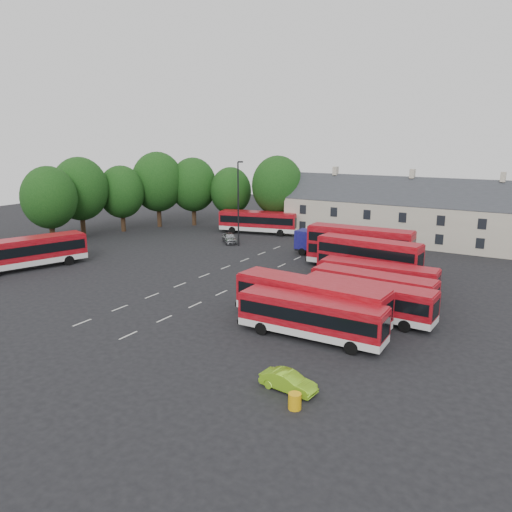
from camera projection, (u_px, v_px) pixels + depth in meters
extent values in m
plane|color=black|center=(192.00, 280.00, 50.94)|extent=(140.00, 140.00, 0.00)
cube|color=beige|center=(82.00, 323.00, 39.27)|extent=(0.15, 1.80, 0.01)
cube|color=beige|center=(120.00, 308.00, 42.60)|extent=(0.15, 1.80, 0.01)
cube|color=beige|center=(152.00, 296.00, 45.93)|extent=(0.15, 1.80, 0.01)
cube|color=beige|center=(180.00, 285.00, 49.27)|extent=(0.15, 1.80, 0.01)
cube|color=beige|center=(204.00, 275.00, 52.60)|extent=(0.15, 1.80, 0.01)
cube|color=beige|center=(226.00, 267.00, 55.93)|extent=(0.15, 1.80, 0.01)
cube|color=beige|center=(245.00, 260.00, 59.27)|extent=(0.15, 1.80, 0.01)
cube|color=beige|center=(262.00, 253.00, 62.60)|extent=(0.15, 1.80, 0.01)
cube|color=beige|center=(277.00, 247.00, 65.93)|extent=(0.15, 1.80, 0.01)
cube|color=beige|center=(128.00, 335.00, 36.76)|extent=(0.15, 1.80, 0.01)
cube|color=beige|center=(164.00, 319.00, 40.09)|extent=(0.15, 1.80, 0.01)
cube|color=beige|center=(195.00, 305.00, 43.43)|extent=(0.15, 1.80, 0.01)
cube|color=beige|center=(221.00, 293.00, 46.76)|extent=(0.15, 1.80, 0.01)
cube|color=beige|center=(244.00, 282.00, 50.09)|extent=(0.15, 1.80, 0.01)
cube|color=beige|center=(264.00, 273.00, 53.43)|extent=(0.15, 1.80, 0.01)
cube|color=beige|center=(282.00, 265.00, 56.76)|extent=(0.15, 1.80, 0.01)
cube|color=beige|center=(297.00, 258.00, 60.09)|extent=(0.15, 1.80, 0.01)
cube|color=beige|center=(311.00, 252.00, 63.43)|extent=(0.15, 1.80, 0.01)
cylinder|color=black|center=(52.00, 231.00, 67.36)|extent=(0.70, 0.70, 3.85)
ellipsoid|color=#0F360E|center=(49.00, 198.00, 66.32)|extent=(7.26, 7.26, 8.35)
cylinder|color=black|center=(83.00, 222.00, 72.82)|extent=(0.70, 0.70, 4.20)
ellipsoid|color=#0F360E|center=(80.00, 189.00, 71.68)|extent=(7.92, 7.92, 9.11)
cylinder|color=black|center=(123.00, 219.00, 76.88)|extent=(0.70, 0.70, 3.67)
ellipsoid|color=#0F360E|center=(121.00, 192.00, 75.88)|extent=(6.93, 6.93, 7.97)
cylinder|color=black|center=(159.00, 213.00, 80.79)|extent=(0.70, 0.70, 4.38)
ellipsoid|color=#0F360E|center=(158.00, 182.00, 79.61)|extent=(8.25, 8.25, 9.49)
cylinder|color=black|center=(194.00, 213.00, 82.16)|extent=(0.70, 0.70, 4.02)
ellipsoid|color=#0F360E|center=(193.00, 185.00, 81.07)|extent=(7.59, 7.59, 8.73)
cylinder|color=black|center=(231.00, 216.00, 80.88)|extent=(0.70, 0.70, 3.50)
ellipsoid|color=#0F360E|center=(231.00, 191.00, 79.93)|extent=(6.60, 6.60, 7.59)
cylinder|color=black|center=(277.00, 217.00, 77.62)|extent=(0.70, 0.70, 4.20)
ellipsoid|color=#0F360E|center=(278.00, 186.00, 76.48)|extent=(7.92, 7.92, 9.11)
cube|color=beige|center=(409.00, 223.00, 68.27)|extent=(35.00, 7.00, 5.50)
cube|color=#2D3035|center=(410.00, 203.00, 67.63)|extent=(35.70, 7.13, 7.13)
cube|color=beige|center=(335.00, 171.00, 72.23)|extent=(0.60, 0.90, 1.20)
cube|color=beige|center=(412.00, 174.00, 66.71)|extent=(0.60, 0.90, 1.20)
cube|color=beige|center=(503.00, 177.00, 61.19)|extent=(0.60, 0.90, 1.20)
cube|color=silver|center=(311.00, 329.00, 35.96)|extent=(10.85, 2.64, 0.54)
cube|color=maroon|center=(311.00, 313.00, 35.67)|extent=(10.85, 2.64, 1.92)
cube|color=black|center=(311.00, 312.00, 35.66)|extent=(10.42, 2.69, 0.93)
cube|color=maroon|center=(312.00, 299.00, 35.44)|extent=(10.63, 2.54, 0.12)
cylinder|color=black|center=(261.00, 328.00, 36.77)|extent=(0.99, 0.29, 0.98)
cylinder|color=black|center=(362.00, 337.00, 35.27)|extent=(0.99, 0.29, 0.98)
cube|color=silver|center=(310.00, 313.00, 38.87)|extent=(12.45, 3.56, 0.62)
cube|color=maroon|center=(311.00, 296.00, 38.54)|extent=(12.45, 3.56, 2.18)
cube|color=black|center=(311.00, 295.00, 38.53)|extent=(11.97, 3.59, 1.06)
cube|color=maroon|center=(311.00, 282.00, 38.28)|extent=(12.20, 3.43, 0.13)
cylinder|color=black|center=(259.00, 312.00, 40.10)|extent=(1.14, 0.38, 1.12)
cylinder|color=black|center=(364.00, 322.00, 37.78)|extent=(1.14, 0.38, 1.12)
cube|color=silver|center=(367.00, 310.00, 39.90)|extent=(10.71, 2.81, 0.53)
cube|color=maroon|center=(368.00, 296.00, 39.62)|extent=(10.71, 2.81, 1.88)
cube|color=black|center=(368.00, 295.00, 39.61)|extent=(10.29, 2.85, 0.92)
cube|color=maroon|center=(368.00, 284.00, 39.39)|extent=(10.49, 2.71, 0.12)
cylinder|color=black|center=(322.00, 309.00, 40.88)|extent=(0.98, 0.31, 0.97)
cylinder|color=black|center=(413.00, 317.00, 39.04)|extent=(0.98, 0.31, 0.97)
cube|color=silver|center=(372.00, 299.00, 42.71)|extent=(10.70, 2.95, 0.53)
cube|color=maroon|center=(373.00, 285.00, 42.43)|extent=(10.70, 2.95, 1.88)
cube|color=black|center=(373.00, 285.00, 42.42)|extent=(10.28, 2.98, 0.91)
cube|color=maroon|center=(373.00, 274.00, 42.20)|extent=(10.48, 2.84, 0.12)
cylinder|color=black|center=(330.00, 298.00, 43.74)|extent=(0.98, 0.32, 0.96)
cylinder|color=black|center=(415.00, 305.00, 41.81)|extent=(0.98, 0.32, 0.96)
cube|color=silver|center=(377.00, 288.00, 45.86)|extent=(10.69, 2.71, 0.53)
cube|color=maroon|center=(378.00, 275.00, 45.58)|extent=(10.69, 2.71, 1.88)
cube|color=black|center=(378.00, 274.00, 45.57)|extent=(10.26, 2.76, 0.92)
cube|color=maroon|center=(378.00, 264.00, 45.35)|extent=(10.47, 2.61, 0.12)
cylinder|color=black|center=(338.00, 288.00, 46.63)|extent=(0.97, 0.30, 0.97)
cylinder|color=black|center=(417.00, 293.00, 45.23)|extent=(0.97, 0.30, 0.97)
cube|color=silver|center=(368.00, 274.00, 50.59)|extent=(10.59, 3.14, 0.52)
cube|color=maroon|center=(369.00, 256.00, 50.16)|extent=(10.59, 3.14, 3.18)
cube|color=black|center=(368.00, 262.00, 50.30)|extent=(10.18, 3.17, 0.90)
cube|color=maroon|center=(369.00, 240.00, 49.78)|extent=(10.38, 3.03, 0.11)
cylinder|color=black|center=(333.00, 273.00, 51.68)|extent=(0.97, 0.34, 0.95)
cylinder|color=black|center=(403.00, 279.00, 49.63)|extent=(0.97, 0.34, 0.95)
cube|color=black|center=(369.00, 250.00, 50.02)|extent=(10.18, 3.17, 0.90)
cube|color=silver|center=(359.00, 262.00, 54.85)|extent=(11.49, 3.01, 0.57)
cube|color=maroon|center=(360.00, 244.00, 54.38)|extent=(11.49, 3.01, 3.47)
cube|color=black|center=(359.00, 250.00, 54.53)|extent=(11.04, 3.05, 0.99)
cube|color=maroon|center=(360.00, 228.00, 53.96)|extent=(11.26, 2.89, 0.12)
cylinder|color=black|center=(324.00, 263.00, 55.63)|extent=(1.05, 0.33, 1.04)
cylinder|color=black|center=(395.00, 267.00, 54.19)|extent=(1.05, 0.33, 1.04)
cube|color=black|center=(360.00, 238.00, 54.22)|extent=(11.04, 3.05, 0.99)
cube|color=silver|center=(29.00, 261.00, 55.11)|extent=(6.39, 12.51, 0.61)
cube|color=maroon|center=(28.00, 249.00, 54.79)|extent=(6.39, 12.51, 2.17)
cube|color=black|center=(28.00, 248.00, 54.77)|extent=(6.31, 12.07, 1.06)
cube|color=maroon|center=(27.00, 239.00, 54.52)|extent=(6.21, 12.24, 0.13)
cylinder|color=black|center=(61.00, 256.00, 58.61)|extent=(0.64, 1.16, 1.11)
cube|color=silver|center=(258.00, 228.00, 75.27)|extent=(12.07, 5.28, 0.59)
cube|color=maroon|center=(258.00, 219.00, 74.96)|extent=(12.07, 5.28, 2.09)
cube|color=black|center=(258.00, 219.00, 74.95)|extent=(11.62, 5.23, 1.02)
cube|color=maroon|center=(258.00, 212.00, 74.70)|extent=(11.81, 5.12, 0.13)
cylinder|color=black|center=(232.00, 230.00, 75.35)|extent=(1.11, 0.53, 1.07)
cylinder|color=black|center=(285.00, 230.00, 75.33)|extent=(1.11, 0.53, 1.07)
cube|color=black|center=(326.00, 252.00, 60.84)|extent=(7.55, 2.12, 0.28)
cube|color=#120F5B|center=(305.00, 239.00, 62.00)|extent=(1.92, 2.38, 2.26)
cube|color=black|center=(299.00, 236.00, 62.38)|extent=(0.13, 2.00, 1.13)
cube|color=#120F5B|center=(334.00, 241.00, 59.96)|extent=(5.40, 2.43, 2.54)
cylinder|color=black|center=(302.00, 252.00, 61.36)|extent=(0.94, 0.28, 0.94)
cylinder|color=black|center=(351.00, 254.00, 60.28)|extent=(0.94, 0.28, 0.94)
imported|color=#9D9FA4|center=(230.00, 238.00, 68.72)|extent=(3.97, 4.04, 1.38)
imported|color=#88CC1F|center=(288.00, 381.00, 28.66)|extent=(3.50, 1.48, 1.12)
cylinder|color=#E1A30D|center=(295.00, 401.00, 26.75)|extent=(0.71, 0.71, 0.89)
cylinder|color=black|center=(238.00, 205.00, 65.55)|extent=(0.20, 0.20, 11.11)
cube|color=black|center=(240.00, 162.00, 64.22)|extent=(0.72, 0.53, 0.20)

